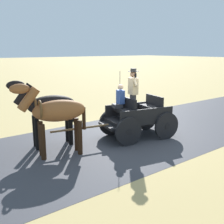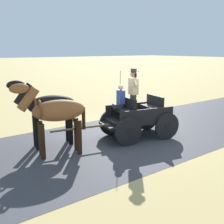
# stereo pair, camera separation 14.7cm
# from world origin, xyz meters

# --- Properties ---
(ground_plane) EXTENTS (200.00, 200.00, 0.00)m
(ground_plane) POSITION_xyz_m (0.00, 0.00, 0.00)
(ground_plane) COLOR tan
(road_surface) EXTENTS (5.35, 160.00, 0.01)m
(road_surface) POSITION_xyz_m (0.00, 0.00, 0.00)
(road_surface) COLOR #38383D
(road_surface) RESTS_ON ground
(horse_drawn_carriage) EXTENTS (1.87, 4.51, 2.50)m
(horse_drawn_carriage) POSITION_xyz_m (-0.18, 0.17, 0.82)
(horse_drawn_carriage) COLOR black
(horse_drawn_carriage) RESTS_ON ground
(horse_near_side) EXTENTS (0.94, 2.14, 2.21)m
(horse_near_side) POSITION_xyz_m (-0.01, 3.23, 1.32)
(horse_near_side) COLOR brown
(horse_near_side) RESTS_ON ground
(horse_off_side) EXTENTS (0.85, 2.15, 2.21)m
(horse_off_side) POSITION_xyz_m (0.87, 3.05, 1.32)
(horse_off_side) COLOR black
(horse_off_side) RESTS_ON ground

